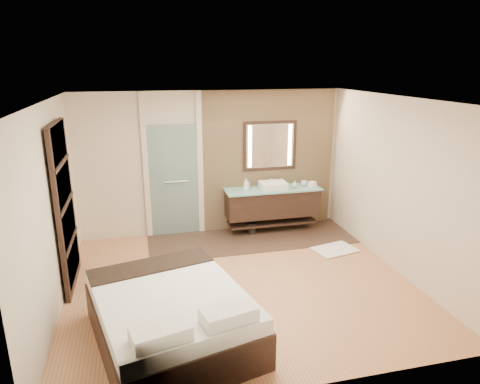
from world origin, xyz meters
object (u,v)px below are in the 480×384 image
object	(u,v)px
vanity	(272,202)
waste_bin	(251,228)
mirror_unit	(270,146)
bed	(171,316)

from	to	relation	value
vanity	waste_bin	distance (m)	0.64
vanity	mirror_unit	distance (m)	1.10
vanity	mirror_unit	size ratio (longest dim) A/B	1.75
vanity	bed	bearing A→B (deg)	-125.68
vanity	waste_bin	bearing A→B (deg)	-171.15
vanity	waste_bin	world-z (taller)	vanity
vanity	mirror_unit	world-z (taller)	mirror_unit
vanity	waste_bin	size ratio (longest dim) A/B	8.26
bed	waste_bin	bearing A→B (deg)	45.82
vanity	bed	world-z (taller)	vanity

